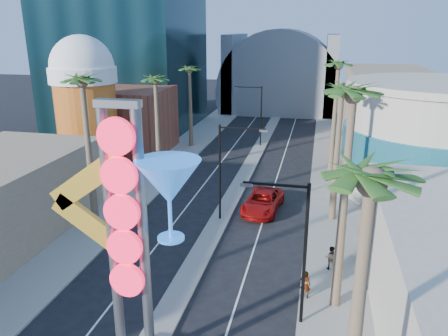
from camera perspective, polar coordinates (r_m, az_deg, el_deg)
sidewalk_west at (r=52.28m, az=-7.00°, el=0.99°), size 5.00×100.00×0.15m
sidewalk_east at (r=49.50m, az=14.25°, el=-0.41°), size 5.00×100.00×0.15m
median at (r=52.85m, az=3.86°, el=1.27°), size 1.60×84.00×0.15m
brick_filler_west at (r=56.43m, az=-12.42°, el=6.07°), size 10.00×10.00×8.00m
filler_east at (r=61.55m, az=20.45°, el=7.27°), size 10.00×20.00×10.00m
beer_mug at (r=49.23m, az=-17.66°, el=8.53°), size 7.00×7.00×14.50m
turquoise_building at (r=44.52m, az=25.88°, el=3.23°), size 16.60×16.60×10.60m
canopy at (r=85.13m, az=7.48°, el=10.40°), size 22.00×16.00×22.00m
neon_sign at (r=18.22m, az=-10.26°, el=-7.82°), size 6.53×2.60×12.55m
streetlight_0 at (r=34.40m, az=0.33°, el=0.54°), size 3.79×0.25×8.00m
streetlight_1 at (r=57.59m, az=4.33°, el=7.56°), size 3.79×0.25×8.00m
streetlight_2 at (r=22.60m, az=9.40°, el=-9.47°), size 3.45×0.25×8.00m
palm_1 at (r=32.85m, az=-17.95°, el=9.49°), size 2.40×2.40×12.70m
palm_2 at (r=45.56m, az=-8.94°, el=10.53°), size 2.40×2.40×11.20m
palm_3 at (r=56.84m, az=-4.51°, el=12.10°), size 2.40×2.40×11.20m
palm_4 at (r=13.10m, az=18.46°, el=-4.31°), size 2.40×2.40×12.20m
palm_5 at (r=22.50m, az=16.38°, el=7.29°), size 2.40×2.40×13.20m
palm_6 at (r=34.54m, az=15.08°, el=8.61°), size 2.40×2.40×11.70m
palm_7 at (r=46.34m, az=14.67°, el=11.97°), size 2.40×2.40×12.70m
red_pickup at (r=37.78m, az=5.08°, el=-4.41°), size 3.42×6.36×1.70m
pedestrian_a at (r=26.46m, az=10.57°, el=-14.71°), size 0.70×0.53×1.71m
pedestrian_b at (r=29.58m, az=13.76°, el=-11.32°), size 0.84×0.69×1.61m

